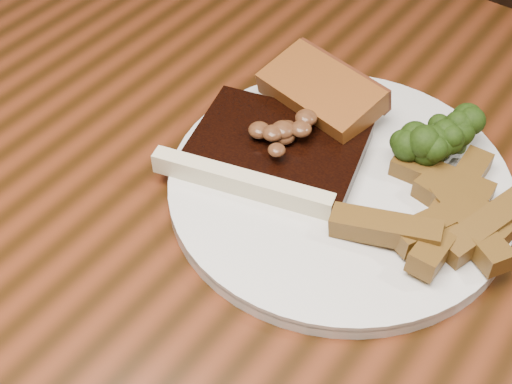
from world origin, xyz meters
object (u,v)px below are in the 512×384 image
dining_table (248,284)px  steak (276,151)px  plate (339,187)px  garlic_bread (319,109)px  chair_far (498,112)px  potato_wedges (431,212)px

dining_table → steak: bearing=103.8°
dining_table → steak: size_ratio=10.66×
plate → garlic_bread: bearing=135.4°
dining_table → plate: size_ratio=5.26×
chair_far → potato_wedges: (0.10, -0.56, 0.33)m
dining_table → chair_far: bearing=87.0°
plate → garlic_bread: 0.09m
garlic_bread → plate: bearing=-33.8°
steak → garlic_bread: 0.07m
dining_table → garlic_bread: (-0.02, 0.14, 0.12)m
plate → dining_table: bearing=-120.9°
plate → garlic_bread: (-0.06, 0.06, 0.02)m
plate → steak: steak is taller
chair_far → plate: (0.01, -0.57, 0.31)m
garlic_bread → steak: bearing=-79.2°
plate → potato_wedges: potato_wedges is taller
plate → steak: size_ratio=2.02×
chair_far → plate: chair_far is taller
plate → potato_wedges: (0.08, 0.01, 0.02)m
steak → potato_wedges: size_ratio=1.31×
dining_table → chair_far: 0.68m
chair_far → steak: bearing=108.4°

